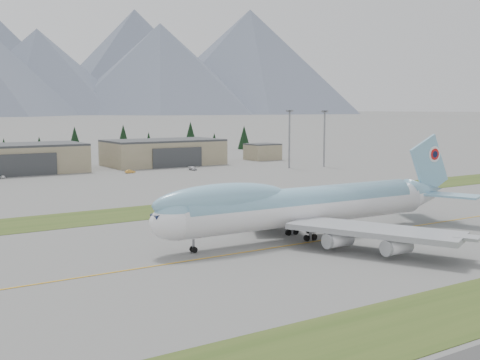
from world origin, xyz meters
TOP-DOWN VIEW (x-y plane):
  - ground at (0.00, 0.00)m, footprint 7000.00×7000.00m
  - grass_strip_far at (0.00, 45.00)m, footprint 400.00×18.00m
  - taxiway_line_main at (0.00, 0.00)m, footprint 400.00×0.40m
  - boeing_747_freighter at (4.08, 3.86)m, footprint 69.83×60.66m
  - hangar_center at (-15.00, 149.90)m, footprint 48.00×26.60m
  - hangar_right at (45.00, 149.90)m, footprint 48.00×26.60m
  - control_shed at (95.00, 148.00)m, footprint 14.00×12.00m
  - floodlight_masts at (-10.65, 109.06)m, footprint 198.20×8.59m
  - service_vehicle_a at (-23.28, 133.81)m, footprint 1.52×3.25m
  - service_vehicle_b at (20.07, 126.39)m, footprint 3.92×1.56m
  - service_vehicle_c at (44.73, 123.35)m, footprint 2.29×4.83m
  - conifer_belt at (1.93, 212.23)m, footprint 262.68×15.66m

SIDE VIEW (x-z plane):
  - ground at x=0.00m, z-range 0.00..0.00m
  - grass_strip_far at x=0.00m, z-range -0.04..0.04m
  - taxiway_line_main at x=0.00m, z-range -0.01..0.01m
  - service_vehicle_a at x=-23.28m, z-range -0.54..0.54m
  - service_vehicle_b at x=20.07m, z-range -0.63..0.63m
  - service_vehicle_c at x=44.73m, z-range -0.68..0.68m
  - control_shed at x=95.00m, z-range 0.00..7.60m
  - hangar_center at x=-15.00m, z-range -0.01..10.79m
  - hangar_right at x=45.00m, z-range -0.01..10.79m
  - boeing_747_freighter at x=4.08m, z-range -3.15..15.35m
  - conifer_belt at x=1.93m, z-range -1.38..15.43m
  - floodlight_masts at x=-10.65m, z-range 3.76..28.47m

